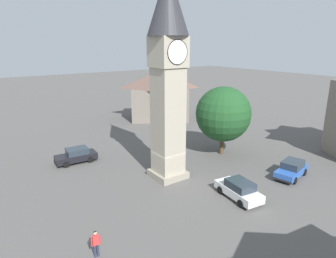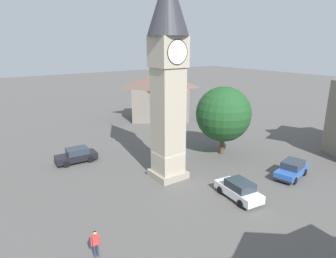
{
  "view_description": "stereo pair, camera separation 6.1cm",
  "coord_description": "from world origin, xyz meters",
  "px_view_note": "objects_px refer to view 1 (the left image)",
  "views": [
    {
      "loc": [
        -14.68,
        -20.64,
        11.95
      ],
      "look_at": [
        0.0,
        0.0,
        4.6
      ],
      "focal_mm": 31.84,
      "sensor_mm": 36.0,
      "label": 1
    },
    {
      "loc": [
        -14.63,
        -20.67,
        11.95
      ],
      "look_at": [
        0.0,
        0.0,
        4.6
      ],
      "focal_mm": 31.84,
      "sensor_mm": 36.0,
      "label": 2
    }
  ],
  "objects_px": {
    "tree": "(223,114)",
    "building_hall_far": "(160,95)",
    "car_red_corner": "(239,189)",
    "pedestrian": "(96,242)",
    "car_blue_kerb": "(76,155)",
    "car_silver_kerb": "(292,169)",
    "clock_tower": "(168,62)"
  },
  "relations": [
    {
      "from": "clock_tower",
      "to": "pedestrian",
      "type": "relative_size",
      "value": 10.58
    },
    {
      "from": "clock_tower",
      "to": "car_red_corner",
      "type": "height_order",
      "value": "clock_tower"
    },
    {
      "from": "tree",
      "to": "pedestrian",
      "type": "bearing_deg",
      "value": -156.55
    },
    {
      "from": "car_blue_kerb",
      "to": "building_hall_far",
      "type": "height_order",
      "value": "building_hall_far"
    },
    {
      "from": "clock_tower",
      "to": "car_silver_kerb",
      "type": "bearing_deg",
      "value": -35.59
    },
    {
      "from": "car_red_corner",
      "to": "clock_tower",
      "type": "bearing_deg",
      "value": 109.11
    },
    {
      "from": "car_silver_kerb",
      "to": "pedestrian",
      "type": "relative_size",
      "value": 2.6
    },
    {
      "from": "car_blue_kerb",
      "to": "pedestrian",
      "type": "distance_m",
      "value": 15.18
    },
    {
      "from": "car_red_corner",
      "to": "building_hall_far",
      "type": "bearing_deg",
      "value": 69.55
    },
    {
      "from": "clock_tower",
      "to": "tree",
      "type": "distance_m",
      "value": 10.27
    },
    {
      "from": "pedestrian",
      "to": "building_hall_far",
      "type": "xyz_separation_m",
      "value": [
        21.27,
        25.05,
        2.95
      ]
    },
    {
      "from": "car_red_corner",
      "to": "pedestrian",
      "type": "height_order",
      "value": "pedestrian"
    },
    {
      "from": "car_blue_kerb",
      "to": "car_silver_kerb",
      "type": "height_order",
      "value": "same"
    },
    {
      "from": "tree",
      "to": "car_red_corner",
      "type": "bearing_deg",
      "value": -127.4
    },
    {
      "from": "pedestrian",
      "to": "building_hall_far",
      "type": "distance_m",
      "value": 33.0
    },
    {
      "from": "car_silver_kerb",
      "to": "tree",
      "type": "relative_size",
      "value": 0.58
    },
    {
      "from": "car_blue_kerb",
      "to": "building_hall_far",
      "type": "relative_size",
      "value": 0.38
    },
    {
      "from": "car_blue_kerb",
      "to": "car_silver_kerb",
      "type": "distance_m",
      "value": 21.17
    },
    {
      "from": "car_blue_kerb",
      "to": "car_silver_kerb",
      "type": "bearing_deg",
      "value": -44.84
    },
    {
      "from": "pedestrian",
      "to": "tree",
      "type": "distance_m",
      "value": 19.85
    },
    {
      "from": "tree",
      "to": "building_hall_far",
      "type": "relative_size",
      "value": 0.67
    },
    {
      "from": "car_red_corner",
      "to": "tree",
      "type": "height_order",
      "value": "tree"
    },
    {
      "from": "car_blue_kerb",
      "to": "car_red_corner",
      "type": "distance_m",
      "value": 16.83
    },
    {
      "from": "clock_tower",
      "to": "car_blue_kerb",
      "type": "relative_size",
      "value": 4.24
    },
    {
      "from": "tree",
      "to": "clock_tower",
      "type": "bearing_deg",
      "value": -170.51
    },
    {
      "from": "tree",
      "to": "building_hall_far",
      "type": "distance_m",
      "value": 17.61
    },
    {
      "from": "car_red_corner",
      "to": "car_blue_kerb",
      "type": "bearing_deg",
      "value": 118.36
    },
    {
      "from": "car_red_corner",
      "to": "pedestrian",
      "type": "xyz_separation_m",
      "value": [
        -11.87,
        0.14,
        0.25
      ]
    },
    {
      "from": "car_blue_kerb",
      "to": "pedestrian",
      "type": "height_order",
      "value": "pedestrian"
    },
    {
      "from": "car_blue_kerb",
      "to": "pedestrian",
      "type": "xyz_separation_m",
      "value": [
        -3.88,
        -14.67,
        0.25
      ]
    },
    {
      "from": "car_silver_kerb",
      "to": "pedestrian",
      "type": "height_order",
      "value": "pedestrian"
    },
    {
      "from": "car_blue_kerb",
      "to": "building_hall_far",
      "type": "xyz_separation_m",
      "value": [
        17.39,
        10.38,
        3.2
      ]
    }
  ]
}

